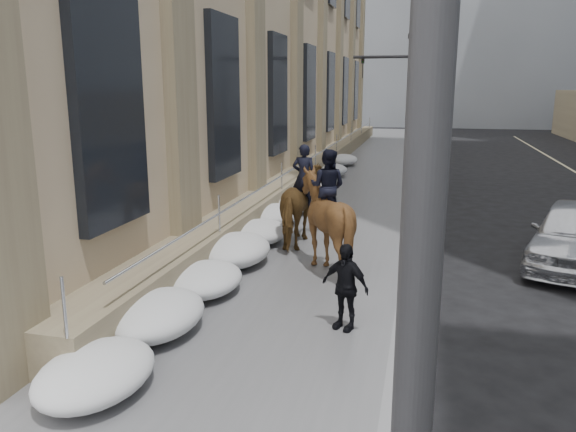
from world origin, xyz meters
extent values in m
plane|color=black|center=(0.00, 0.00, 0.00)|extent=(140.00, 140.00, 0.00)
cube|color=#545456|center=(0.00, 10.00, 0.06)|extent=(5.00, 80.00, 0.12)
cube|color=slate|center=(2.62, 10.00, 0.06)|extent=(0.24, 80.00, 0.12)
cube|color=brown|center=(-2.25, 20.00, 0.45)|extent=(1.10, 44.00, 0.90)
cylinder|color=silver|center=(-1.80, 20.00, 1.35)|extent=(0.06, 42.00, 0.06)
cube|color=black|center=(-2.70, 13.00, 4.00)|extent=(0.20, 2.20, 4.50)
cube|color=gray|center=(-6.00, 72.00, 10.00)|extent=(24.00, 12.00, 20.00)
cylinder|color=#2D2D30|center=(2.90, -6.00, 4.00)|extent=(0.18, 0.18, 8.00)
cylinder|color=#2D2D30|center=(2.90, 14.00, 4.00)|extent=(0.18, 0.18, 8.00)
cylinder|color=#2D2D30|center=(2.90, 34.00, 4.00)|extent=(0.18, 0.18, 8.00)
cube|color=#2D2D30|center=(2.10, 34.00, 7.90)|extent=(1.60, 0.15, 0.12)
cylinder|color=#2D2D30|center=(1.40, 34.00, 7.75)|extent=(0.24, 0.24, 0.30)
cylinder|color=#2D2D30|center=(3.00, 22.00, 3.00)|extent=(0.20, 0.20, 6.00)
cylinder|color=#2D2D30|center=(1.00, 22.00, 5.80)|extent=(4.00, 0.16, 0.16)
imported|color=black|center=(-0.50, 22.00, 5.30)|extent=(0.18, 0.22, 1.10)
ellipsoid|color=silver|center=(-1.45, 0.00, 0.46)|extent=(1.50, 2.10, 0.68)
ellipsoid|color=silver|center=(-1.40, 4.00, 0.48)|extent=(1.60, 2.20, 0.72)
ellipsoid|color=silver|center=(-1.50, 8.00, 0.44)|extent=(1.40, 2.00, 0.64)
ellipsoid|color=silver|center=(-1.35, 12.00, 0.50)|extent=(1.70, 2.30, 0.76)
ellipsoid|color=silver|center=(-1.45, 16.00, 0.45)|extent=(1.50, 2.10, 0.66)
imported|color=#473015|center=(-0.19, 6.14, 1.16)|extent=(1.27, 2.53, 2.08)
imported|color=black|center=(-0.19, 6.29, 1.96)|extent=(0.65, 0.45, 1.72)
imported|color=#3D2511|center=(0.74, 4.12, 1.28)|extent=(2.15, 2.34, 2.31)
imported|color=black|center=(0.74, 4.27, 2.06)|extent=(0.92, 0.77, 1.72)
imported|color=black|center=(1.66, 0.97, 0.90)|extent=(0.99, 0.71, 1.56)
imported|color=silver|center=(6.56, 6.20, 0.80)|extent=(3.23, 5.06, 1.60)
camera|label=1|loc=(2.89, -8.27, 4.30)|focal=35.00mm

